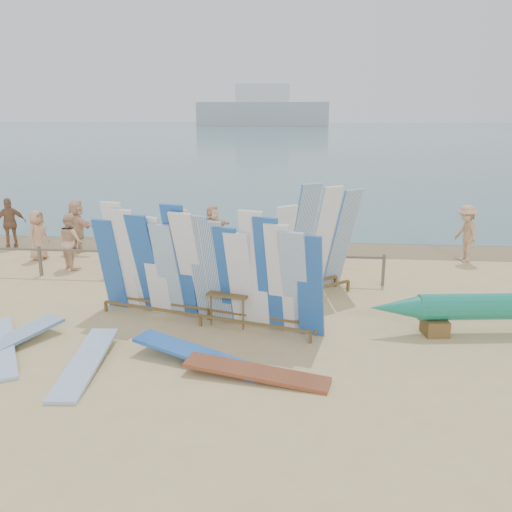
# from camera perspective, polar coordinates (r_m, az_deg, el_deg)

# --- Properties ---
(ground) EXTENTS (160.00, 160.00, 0.00)m
(ground) POSITION_cam_1_polar(r_m,az_deg,el_deg) (13.24, -11.82, -6.29)
(ground) COLOR tan
(ground) RESTS_ON ground
(ocean) EXTENTS (320.00, 240.00, 0.02)m
(ocean) POSITION_cam_1_polar(r_m,az_deg,el_deg) (139.90, 3.93, 12.94)
(ocean) COLOR #3F6671
(ocean) RESTS_ON ground
(wet_sand_strip) EXTENTS (40.00, 2.60, 0.01)m
(wet_sand_strip) POSITION_cam_1_polar(r_m,az_deg,el_deg) (19.91, -5.82, 1.13)
(wet_sand_strip) COLOR olive
(wet_sand_strip) RESTS_ON ground
(distant_ship) EXTENTS (45.00, 8.00, 14.00)m
(distant_ship) POSITION_cam_1_polar(r_m,az_deg,el_deg) (192.42, 0.71, 15.08)
(distant_ship) COLOR #999EA3
(distant_ship) RESTS_ON ocean
(fence) EXTENTS (12.08, 0.08, 0.90)m
(fence) POSITION_cam_1_polar(r_m,az_deg,el_deg) (15.79, -8.79, -0.26)
(fence) COLOR #665C4D
(fence) RESTS_ON ground
(main_surfboard_rack) EXTENTS (5.50, 2.07, 2.78)m
(main_surfboard_rack) POSITION_cam_1_polar(r_m,az_deg,el_deg) (12.28, -5.60, -1.62)
(main_surfboard_rack) COLOR brown
(main_surfboard_rack) RESTS_ON ground
(side_surfboard_rack) EXTENTS (2.57, 2.31, 3.05)m
(side_surfboard_rack) POSITION_cam_1_polar(r_m,az_deg,el_deg) (14.09, 5.97, 1.16)
(side_surfboard_rack) COLOR brown
(side_surfboard_rack) RESTS_ON ground
(vendor_table) EXTENTS (1.07, 0.86, 1.25)m
(vendor_table) POSITION_cam_1_polar(r_m,az_deg,el_deg) (12.44, -2.66, -5.32)
(vendor_table) COLOR brown
(vendor_table) RESTS_ON ground
(flat_board_c) EXTENTS (2.76, 1.05, 0.23)m
(flat_board_c) POSITION_cam_1_polar(r_m,az_deg,el_deg) (10.17, 0.03, -12.71)
(flat_board_c) COLOR brown
(flat_board_c) RESTS_ON ground
(flat_board_d) EXTENTS (2.72, 1.46, 0.35)m
(flat_board_d) POSITION_cam_1_polar(r_m,az_deg,el_deg) (10.81, -6.18, -11.05)
(flat_board_d) COLOR #2358B0
(flat_board_d) RESTS_ON ground
(flat_board_e) EXTENTS (1.72, 2.66, 0.32)m
(flat_board_e) POSITION_cam_1_polar(r_m,az_deg,el_deg) (12.36, -25.06, -9.01)
(flat_board_e) COLOR silver
(flat_board_e) RESTS_ON ground
(flat_board_b) EXTENTS (0.77, 2.73, 0.26)m
(flat_board_b) POSITION_cam_1_polar(r_m,az_deg,el_deg) (11.00, -17.48, -11.22)
(flat_board_b) COLOR #82A7D0
(flat_board_b) RESTS_ON ground
(flat_board_a) EXTENTS (1.89, 2.59, 0.28)m
(flat_board_a) POSITION_cam_1_polar(r_m,az_deg,el_deg) (12.23, -25.34, -9.30)
(flat_board_a) COLOR #82A7D0
(flat_board_a) RESTS_ON ground
(beach_chair_left) EXTENTS (0.70, 0.72, 0.92)m
(beach_chair_left) POSITION_cam_1_polar(r_m,az_deg,el_deg) (16.39, -2.70, -0.85)
(beach_chair_left) COLOR #AE1A12
(beach_chair_left) RESTS_ON ground
(beach_chair_right) EXTENTS (0.65, 0.66, 0.79)m
(beach_chair_right) POSITION_cam_1_polar(r_m,az_deg,el_deg) (16.69, -5.68, -0.75)
(beach_chair_right) COLOR #AE1A12
(beach_chair_right) RESTS_ON ground
(stroller) EXTENTS (0.62, 0.84, 1.09)m
(stroller) POSITION_cam_1_polar(r_m,az_deg,el_deg) (16.45, -2.50, -0.17)
(stroller) COLOR #AE1A12
(stroller) RESTS_ON ground
(beachgoer_11) EXTENTS (1.64, 1.49, 1.81)m
(beachgoer_11) POSITION_cam_1_polar(r_m,az_deg,el_deg) (19.81, -18.28, 3.06)
(beachgoer_11) COLOR beige
(beachgoer_11) RESTS_ON ground
(beachgoer_0) EXTENTS (0.53, 0.86, 1.64)m
(beachgoer_0) POSITION_cam_1_polar(r_m,az_deg,el_deg) (19.14, -21.99, 2.08)
(beachgoer_0) COLOR tan
(beachgoer_0) RESTS_ON ground
(beachgoer_1) EXTENTS (0.72, 0.77, 1.88)m
(beachgoer_1) POSITION_cam_1_polar(r_m,az_deg,el_deg) (17.80, -14.42, 2.19)
(beachgoer_1) COLOR #8C6042
(beachgoer_1) RESTS_ON ground
(beachgoer_2) EXTENTS (0.89, 0.87, 1.73)m
(beachgoer_2) POSITION_cam_1_polar(r_m,az_deg,el_deg) (17.65, -18.90, 1.50)
(beachgoer_2) COLOR beige
(beachgoer_2) RESTS_ON ground
(beachgoer_8) EXTENTS (1.00, 0.91, 1.89)m
(beachgoer_8) POSITION_cam_1_polar(r_m,az_deg,el_deg) (15.82, 4.24, 1.09)
(beachgoer_8) COLOR beige
(beachgoer_8) RESTS_ON ground
(beachgoer_4) EXTENTS (0.86, 0.95, 1.53)m
(beachgoer_4) POSITION_cam_1_polar(r_m,az_deg,el_deg) (17.24, -13.30, 1.26)
(beachgoer_4) COLOR #8C6042
(beachgoer_4) RESTS_ON ground
(beachgoer_extra_1) EXTENTS (1.12, 0.98, 1.80)m
(beachgoer_extra_1) POSITION_cam_1_polar(r_m,az_deg,el_deg) (21.13, -24.45, 3.16)
(beachgoer_extra_1) COLOR #8C6042
(beachgoer_extra_1) RESTS_ON ground
(beachgoer_5) EXTENTS (1.11, 1.53, 1.60)m
(beachgoer_5) POSITION_cam_1_polar(r_m,az_deg,el_deg) (19.04, -4.54, 2.99)
(beachgoer_5) COLOR beige
(beachgoer_5) RESTS_ON ground
(beachgoer_extra_0) EXTENTS (0.72, 1.27, 1.85)m
(beachgoer_extra_0) POSITION_cam_1_polar(r_m,az_deg,el_deg) (18.78, 21.22, 2.24)
(beachgoer_extra_0) COLOR tan
(beachgoer_extra_0) RESTS_ON ground
(beachgoer_3) EXTENTS (1.20, 0.81, 1.72)m
(beachgoer_3) POSITION_cam_1_polar(r_m,az_deg,el_deg) (17.75, -7.59, 2.23)
(beachgoer_3) COLOR tan
(beachgoer_3) RESTS_ON ground
(beachgoer_6) EXTENTS (0.55, 0.96, 1.87)m
(beachgoer_6) POSITION_cam_1_polar(r_m,az_deg,el_deg) (16.25, -0.84, 1.46)
(beachgoer_6) COLOR tan
(beachgoer_6) RESTS_ON ground
(beachgoer_9) EXTENTS (0.79, 1.28, 1.84)m
(beachgoer_9) POSITION_cam_1_polar(r_m,az_deg,el_deg) (17.81, 7.44, 2.48)
(beachgoer_9) COLOR tan
(beachgoer_9) RESTS_ON ground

